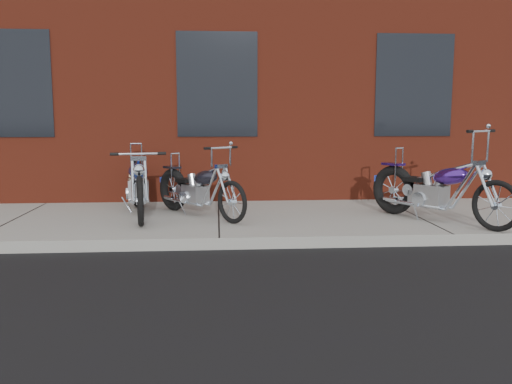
{
  "coord_description": "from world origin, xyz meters",
  "views": [
    {
      "loc": [
        -0.02,
        -6.58,
        1.63
      ],
      "look_at": [
        0.52,
        0.8,
        0.61
      ],
      "focal_mm": 38.0,
      "sensor_mm": 36.0,
      "label": 1
    }
  ],
  "objects": [
    {
      "name": "chopper_blue",
      "position": [
        -1.22,
        1.73,
        0.59
      ],
      "size": [
        0.67,
        2.42,
        1.06
      ],
      "rotation": [
        0.0,
        0.0,
        -1.4
      ],
      "color": "black",
      "rests_on": "sidewalk"
    },
    {
      "name": "sidewalk",
      "position": [
        0.0,
        1.5,
        0.07
      ],
      "size": [
        22.0,
        3.0,
        0.15
      ],
      "primitive_type": "cube",
      "color": "gray",
      "rests_on": "ground"
    },
    {
      "name": "ground",
      "position": [
        0.0,
        0.0,
        0.0
      ],
      "size": [
        120.0,
        120.0,
        0.0
      ],
      "primitive_type": "plane",
      "color": "black",
      "rests_on": "ground"
    },
    {
      "name": "building_brick",
      "position": [
        0.0,
        8.0,
        4.0
      ],
      "size": [
        22.0,
        10.0,
        8.0
      ],
      "primitive_type": "cube",
      "color": "maroon",
      "rests_on": "ground"
    },
    {
      "name": "chopper_purple",
      "position": [
        3.12,
        0.88,
        0.58
      ],
      "size": [
        1.41,
        2.02,
        1.33
      ],
      "rotation": [
        0.0,
        0.0,
        -0.98
      ],
      "color": "black",
      "rests_on": "sidewalk"
    },
    {
      "name": "chopper_third",
      "position": [
        -0.3,
        1.56,
        0.53
      ],
      "size": [
        1.38,
        1.73,
        1.08
      ],
      "rotation": [
        0.0,
        0.0,
        -0.91
      ],
      "color": "black",
      "rests_on": "sidewalk"
    }
  ]
}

